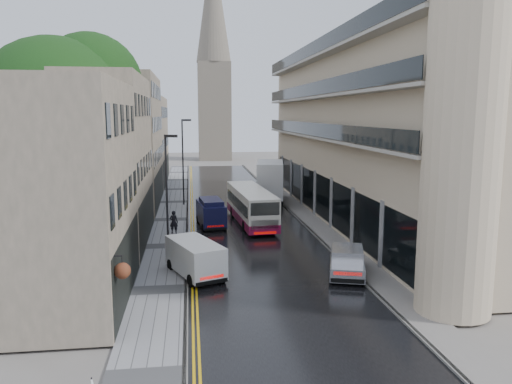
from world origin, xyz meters
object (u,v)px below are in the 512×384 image
object	(u,v)px
navy_van	(203,216)
pedestrian	(174,222)
white_lorry	(258,185)
white_van	(191,268)
cream_bus	(244,214)
lamp_post_far	(183,163)
lamp_post_near	(167,196)
tree_near	(58,141)
tree_far	(99,141)
silver_hatchback	(331,268)

from	to	relation	value
navy_van	pedestrian	bearing A→B (deg)	-163.98
white_lorry	white_van	bearing A→B (deg)	-97.16
cream_bus	navy_van	size ratio (longest dim) A/B	2.29
lamp_post_far	lamp_post_near	bearing A→B (deg)	-98.36
tree_near	pedestrian	size ratio (longest dim) A/B	8.33
cream_bus	white_van	xyz separation A→B (m)	(-3.96, -11.41, -0.40)
tree_far	silver_hatchback	xyz separation A→B (m)	(15.09, -21.92, -5.45)
white_van	pedestrian	world-z (taller)	white_van
navy_van	lamp_post_near	world-z (taller)	lamp_post_near
tree_near	silver_hatchback	bearing A→B (deg)	-30.11
pedestrian	lamp_post_far	size ratio (longest dim) A/B	0.21
pedestrian	white_lorry	bearing A→B (deg)	-114.70
tree_near	navy_van	xyz separation A→B (m)	(9.15, 3.45, -5.80)
white_van	pedestrian	bearing A→B (deg)	74.37
lamp_post_near	cream_bus	bearing A→B (deg)	68.76
tree_far	lamp_post_near	xyz separation A→B (m)	(6.53, -15.80, -2.47)
tree_far	cream_bus	distance (m)	16.37
white_lorry	pedestrian	xyz separation A→B (m)	(-7.48, -9.86, -1.15)
white_van	navy_van	world-z (taller)	navy_van
tree_near	pedestrian	bearing A→B (deg)	20.07
white_lorry	tree_far	bearing A→B (deg)	-172.82
tree_far	white_lorry	size ratio (longest dim) A/B	1.57
navy_van	lamp_post_near	bearing A→B (deg)	-116.88
cream_bus	pedestrian	world-z (taller)	cream_bus
tree_near	lamp_post_far	xyz separation A→B (m)	(7.60, 14.09, -2.82)
white_lorry	silver_hatchback	xyz separation A→B (m)	(0.89, -21.34, -1.32)
white_lorry	navy_van	distance (m)	10.49
tree_far	silver_hatchback	bearing A→B (deg)	-55.46
navy_van	lamp_post_near	xyz separation A→B (m)	(-2.33, -6.24, 2.62)
navy_van	white_van	bearing A→B (deg)	-100.98
lamp_post_near	white_lorry	bearing A→B (deg)	85.59
lamp_post_near	white_van	bearing A→B (deg)	-54.38
navy_van	lamp_post_near	distance (m)	7.16
tree_near	white_lorry	world-z (taller)	tree_near
silver_hatchback	pedestrian	xyz separation A→B (m)	(-8.37, 11.48, 0.17)
tree_near	tree_far	distance (m)	13.02
tree_far	navy_van	bearing A→B (deg)	-47.17
lamp_post_near	tree_far	bearing A→B (deg)	134.78
cream_bus	lamp_post_far	bearing A→B (deg)	107.72
silver_hatchback	lamp_post_near	size ratio (longest dim) A/B	0.56
cream_bus	silver_hatchback	size ratio (longest dim) A/B	2.48
lamp_post_far	white_van	bearing A→B (deg)	-94.22
tree_far	lamp_post_far	distance (m)	7.68
cream_bus	navy_van	world-z (taller)	cream_bus
silver_hatchback	white_van	world-z (taller)	white_van
silver_hatchback	navy_van	size ratio (longest dim) A/B	0.92
white_lorry	tree_near	bearing A→B (deg)	-129.89
silver_hatchback	lamp_post_far	xyz separation A→B (m)	(-7.78, 23.01, 3.34)
white_van	pedestrian	size ratio (longest dim) A/B	2.59
silver_hatchback	lamp_post_far	distance (m)	24.52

